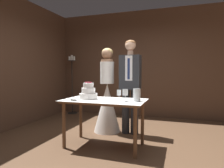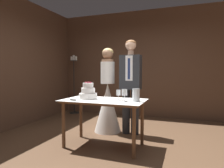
{
  "view_description": "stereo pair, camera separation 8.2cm",
  "coord_description": "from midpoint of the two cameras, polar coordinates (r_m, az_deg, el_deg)",
  "views": [
    {
      "loc": [
        0.98,
        -3.01,
        1.22
      ],
      "look_at": [
        -0.18,
        0.38,
        1.0
      ],
      "focal_mm": 32.0,
      "sensor_mm": 36.0,
      "label": 1
    },
    {
      "loc": [
        1.05,
        -2.98,
        1.22
      ],
      "look_at": [
        -0.18,
        0.38,
        1.0
      ],
      "focal_mm": 32.0,
      "sensor_mm": 36.0,
      "label": 2
    }
  ],
  "objects": [
    {
      "name": "hurricane_candle",
      "position": [
        3.07,
        6.33,
        -3.23
      ],
      "size": [
        0.11,
        0.11,
        0.2
      ],
      "color": "silver",
      "rests_on": "cake_table"
    },
    {
      "name": "candle_stand",
      "position": [
        5.95,
        -11.72,
        0.03
      ],
      "size": [
        0.28,
        0.28,
        1.7
      ],
      "color": "black",
      "rests_on": "ground_plane"
    },
    {
      "name": "wine_glass_near",
      "position": [
        3.21,
        6.16,
        -2.38
      ],
      "size": [
        0.07,
        0.07,
        0.18
      ],
      "color": "silver",
      "rests_on": "cake_table"
    },
    {
      "name": "bride",
      "position": [
        4.08,
        -1.98,
        -4.8
      ],
      "size": [
        0.54,
        0.54,
        1.7
      ],
      "color": "white",
      "rests_on": "ground_plane"
    },
    {
      "name": "cake_table",
      "position": [
        3.26,
        -2.99,
        -6.21
      ],
      "size": [
        1.33,
        0.75,
        0.77
      ],
      "color": "brown",
      "rests_on": "ground_plane"
    },
    {
      "name": "tiered_cake",
      "position": [
        3.36,
        -7.44,
        -2.47
      ],
      "size": [
        0.3,
        0.3,
        0.29
      ],
      "color": "white",
      "rests_on": "cake_table"
    },
    {
      "name": "wall_back",
      "position": [
        5.54,
        8.33,
        5.67
      ],
      "size": [
        5.02,
        0.12,
        2.87
      ],
      "primitive_type": "cube",
      "color": "#513828",
      "rests_on": "ground_plane"
    },
    {
      "name": "cake_knife",
      "position": [
        3.17,
        -10.6,
        -4.62
      ],
      "size": [
        0.39,
        0.03,
        0.02
      ],
      "rotation": [
        0.0,
        0.0,
        0.02
      ],
      "color": "silver",
      "rests_on": "cake_table"
    },
    {
      "name": "groom",
      "position": [
        3.89,
        4.62,
        0.57
      ],
      "size": [
        0.4,
        0.25,
        1.83
      ],
      "color": "#282B30",
      "rests_on": "ground_plane"
    },
    {
      "name": "wine_glass_middle",
      "position": [
        3.19,
        1.28,
        -2.62
      ],
      "size": [
        0.07,
        0.07,
        0.17
      ],
      "color": "silver",
      "rests_on": "cake_table"
    },
    {
      "name": "ground_plane",
      "position": [
        3.39,
        0.13,
        -17.59
      ],
      "size": [
        40.0,
        40.0,
        0.0
      ],
      "primitive_type": "plane",
      "color": "brown"
    },
    {
      "name": "wine_glass_far",
      "position": [
        3.05,
        3.04,
        -2.47
      ],
      "size": [
        0.08,
        0.08,
        0.19
      ],
      "color": "silver",
      "rests_on": "cake_table"
    }
  ]
}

